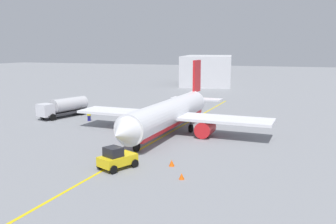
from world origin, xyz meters
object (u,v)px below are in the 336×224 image
Objects in this scene: fuel_tanker at (65,107)px; pushback_tug at (117,158)px; refueling_worker at (89,116)px; safety_cone_wingtip at (172,163)px; airplane at (169,114)px; safety_cone_nose at (182,176)px.

fuel_tanker is 2.49× the size of pushback_tug.
safety_cone_wingtip is (17.14, 20.13, -0.50)m from refueling_worker.
airplane is 52.71× the size of safety_cone_nose.
airplane is 46.38× the size of safety_cone_wingtip.
airplane reaches higher than safety_cone_nose.
safety_cone_nose is at bearing 84.25° from pushback_tug.
fuel_tanker reaches higher than refueling_worker.
fuel_tanker reaches higher than safety_cone_wingtip.
pushback_tug reaches higher than refueling_worker.
safety_cone_nose is (22.09, 28.04, -1.44)m from fuel_tanker.
fuel_tanker is at bearing -128.23° from safety_cone_nose.
pushback_tug is at bearing -62.21° from safety_cone_wingtip.
refueling_worker is 3.03× the size of safety_cone_nose.
pushback_tug is 6.90m from safety_cone_nose.
airplane is at bearing -156.76° from safety_cone_nose.
refueling_worker is (-3.62, -15.01, -1.80)m from airplane.
refueling_worker is (1.74, 5.85, -0.90)m from fuel_tanker.
pushback_tug is at bearing -95.75° from safety_cone_nose.
safety_cone_nose is at bearing 51.77° from fuel_tanker.
fuel_tanker is at bearing -126.02° from safety_cone_wingtip.
refueling_worker is at bearing 73.40° from fuel_tanker.
fuel_tanker is 35.73m from safety_cone_nose.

